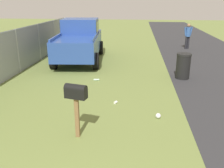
% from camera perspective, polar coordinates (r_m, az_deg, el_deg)
% --- Properties ---
extents(mailbox, '(0.31, 0.52, 1.28)m').
position_cam_1_polar(mailbox, '(5.44, -8.38, -2.66)').
color(mailbox, brown).
rests_on(mailbox, ground).
extents(pickup_truck, '(5.15, 2.54, 2.09)m').
position_cam_1_polar(pickup_truck, '(12.94, -7.52, 10.37)').
color(pickup_truck, '#284793').
rests_on(pickup_truck, ground).
extents(trash_bin, '(0.58, 0.58, 1.02)m').
position_cam_1_polar(trash_bin, '(10.18, 16.24, 4.05)').
color(trash_bin, black).
rests_on(trash_bin, ground).
extents(pedestrian, '(0.30, 0.55, 1.59)m').
position_cam_1_polar(pedestrian, '(16.66, 17.27, 10.95)').
color(pedestrian, black).
rests_on(pedestrian, ground).
extents(fence_section, '(16.66, 0.07, 1.86)m').
position_cam_1_polar(fence_section, '(10.28, -24.04, 6.10)').
color(fence_section, '#9EA3A8').
rests_on(fence_section, ground).
extents(litter_bottle_midfield_b, '(0.11, 0.23, 0.07)m').
position_cam_1_polar(litter_bottle_midfield_b, '(9.64, -3.64, 1.00)').
color(litter_bottle_midfield_b, '#B2D8BF').
rests_on(litter_bottle_midfield_b, ground).
extents(litter_bag_near_hydrant, '(0.14, 0.14, 0.14)m').
position_cam_1_polar(litter_bag_near_hydrant, '(6.72, 10.70, -7.28)').
color(litter_bag_near_hydrant, silver).
rests_on(litter_bag_near_hydrant, ground).
extents(litter_cup_by_mailbox, '(0.13, 0.12, 0.08)m').
position_cam_1_polar(litter_cup_by_mailbox, '(7.51, 0.86, -4.29)').
color(litter_cup_by_mailbox, white).
rests_on(litter_cup_by_mailbox, ground).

